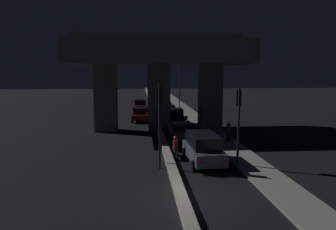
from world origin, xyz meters
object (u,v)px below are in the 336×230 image
at_px(motorcycle_black_filtering_near, 176,149).
at_px(pedestrian_on_sidewalk, 228,131).
at_px(car_grey_lead, 203,148).
at_px(car_black_fifth, 165,106).
at_px(car_dark_red_second_oncoming, 140,105).
at_px(traffic_light_left_of_median, 160,111).
at_px(motorcycle_blue_filtering_mid, 172,134).
at_px(car_dark_green_fourth, 168,111).
at_px(car_dark_blue_third, 175,117).
at_px(street_lamp, 177,79).
at_px(car_dark_red_lead_oncoming, 139,114).
at_px(car_grey_second, 181,130).
at_px(traffic_light_right_of_median, 238,112).

relative_size(motorcycle_black_filtering_near, pedestrian_on_sidewalk, 1.21).
bearing_deg(motorcycle_black_filtering_near, car_grey_lead, -134.01).
xyz_separation_m(car_black_fifth, car_dark_red_second_oncoming, (-3.55, 1.23, 0.08)).
xyz_separation_m(traffic_light_left_of_median, motorcycle_black_filtering_near, (1.17, 2.27, -2.76)).
bearing_deg(traffic_light_left_of_median, motorcycle_blue_filtering_mid, 79.27).
bearing_deg(car_dark_green_fourth, pedestrian_on_sidewalk, -166.74).
distance_m(car_dark_blue_third, motorcycle_black_filtering_near, 13.46).
bearing_deg(car_grey_lead, street_lamp, -5.72).
height_order(car_dark_green_fourth, motorcycle_black_filtering_near, car_dark_green_fourth).
bearing_deg(motorcycle_blue_filtering_mid, car_dark_red_second_oncoming, 6.64).
xyz_separation_m(car_dark_red_lead_oncoming, pedestrian_on_sidewalk, (7.11, -12.36, 0.09)).
distance_m(traffic_light_left_of_median, car_dark_red_lead_oncoming, 19.17).
relative_size(street_lamp, car_grey_second, 1.56).
relative_size(street_lamp, motorcycle_blue_filtering_mid, 4.00).
distance_m(traffic_light_right_of_median, motorcycle_blue_filtering_mid, 8.38).
relative_size(car_dark_blue_third, pedestrian_on_sidewalk, 2.62).
xyz_separation_m(car_grey_lead, motorcycle_black_filtering_near, (-1.55, 1.40, -0.36)).
relative_size(car_dark_green_fourth, car_black_fifth, 1.00).
xyz_separation_m(traffic_light_left_of_median, street_lamp, (4.59, 32.74, 1.19)).
distance_m(street_lamp, car_dark_green_fourth, 11.49).
bearing_deg(pedestrian_on_sidewalk, car_grey_lead, -118.71).
distance_m(car_black_fifth, car_dark_red_second_oncoming, 3.76).
bearing_deg(street_lamp, traffic_light_right_of_median, -89.97).
bearing_deg(pedestrian_on_sidewalk, car_dark_red_lead_oncoming, 119.91).
height_order(traffic_light_left_of_median, car_dark_red_second_oncoming, traffic_light_left_of_median).
height_order(street_lamp, car_dark_blue_third, street_lamp).
xyz_separation_m(car_dark_red_second_oncoming, motorcycle_black_filtering_near, (2.37, -26.63, -0.25)).
relative_size(car_dark_red_second_oncoming, motorcycle_black_filtering_near, 2.13).
distance_m(street_lamp, car_dark_red_lead_oncoming, 15.42).
distance_m(traffic_light_right_of_median, street_lamp, 32.76).
xyz_separation_m(traffic_light_right_of_median, car_dark_red_lead_oncoming, (-5.86, 18.96, -2.41)).
distance_m(car_grey_second, car_dark_red_lead_oncoming, 11.06).
bearing_deg(pedestrian_on_sidewalk, car_dark_green_fourth, 102.81).
bearing_deg(pedestrian_on_sidewalk, motorcycle_blue_filtering_mid, 171.53).
xyz_separation_m(motorcycle_blue_filtering_mid, pedestrian_on_sidewalk, (4.48, -0.67, 0.30)).
relative_size(car_grey_second, car_dark_green_fourth, 1.10).
bearing_deg(car_dark_red_second_oncoming, street_lamp, 121.49).
bearing_deg(car_dark_green_fourth, street_lamp, -11.62).
xyz_separation_m(car_grey_second, car_dark_red_lead_oncoming, (-3.57, 10.47, 0.14)).
relative_size(car_grey_lead, car_black_fifth, 1.05).
distance_m(car_black_fifth, car_dark_red_lead_oncoming, 9.41).
distance_m(car_black_fifth, pedestrian_on_sidewalk, 21.35).
distance_m(street_lamp, car_grey_second, 24.66).
relative_size(traffic_light_left_of_median, pedestrian_on_sidewalk, 3.08).
height_order(street_lamp, motorcycle_blue_filtering_mid, street_lamp).
relative_size(car_dark_red_lead_oncoming, motorcycle_blue_filtering_mid, 2.32).
bearing_deg(car_dark_red_lead_oncoming, car_dark_green_fourth, 130.71).
bearing_deg(street_lamp, car_black_fifth, -113.86).
relative_size(car_dark_blue_third, car_dark_green_fourth, 0.95).
bearing_deg(car_dark_red_lead_oncoming, car_grey_lead, 11.54).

